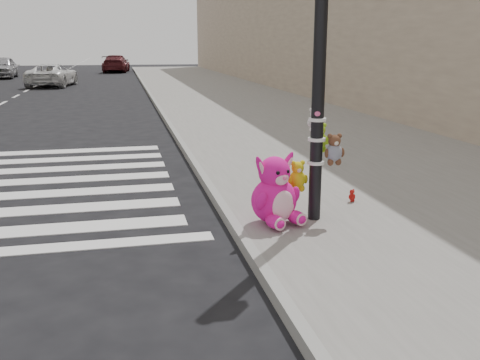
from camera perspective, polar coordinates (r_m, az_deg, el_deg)
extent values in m
plane|color=black|center=(5.07, -13.86, -13.85)|extent=(120.00, 120.00, 0.00)
cube|color=slate|center=(15.42, 5.72, 5.73)|extent=(7.00, 80.00, 0.14)
cube|color=gray|center=(14.72, -7.21, 5.28)|extent=(0.12, 80.00, 0.15)
cylinder|color=black|center=(6.73, 8.47, 12.32)|extent=(0.16, 0.16, 4.00)
cylinder|color=white|center=(6.88, 8.09, 1.87)|extent=(0.22, 0.22, 0.04)
cylinder|color=white|center=(6.82, 8.18, 4.33)|extent=(0.22, 0.22, 0.04)
cylinder|color=white|center=(6.78, 8.25, 6.41)|extent=(0.22, 0.22, 0.04)
ellipsoid|color=#ED1493|center=(6.56, 3.74, -4.70)|extent=(0.28, 0.36, 0.17)
ellipsoid|color=#ED1493|center=(6.75, 6.02, -4.20)|extent=(0.28, 0.36, 0.17)
ellipsoid|color=#ED1493|center=(6.78, 3.64, -2.18)|extent=(0.72, 0.67, 0.59)
ellipsoid|color=#F9BFD1|center=(6.63, 4.65, -2.75)|extent=(0.35, 0.22, 0.38)
sphere|color=#ED1493|center=(6.69, 3.69, 0.82)|extent=(0.51, 0.51, 0.40)
ellipsoid|color=#ED1493|center=(6.59, 2.31, 1.12)|extent=(0.29, 0.17, 0.40)
ellipsoid|color=#ED1493|center=(6.80, 4.86, 1.50)|extent=(0.29, 0.17, 0.40)
imported|color=silver|center=(32.69, -19.39, 10.52)|extent=(2.70, 4.79, 1.26)
imported|color=#4E161B|center=(47.72, -13.09, 12.00)|extent=(2.48, 5.11, 1.43)
imported|color=#AAAAAF|center=(41.83, -24.09, 10.94)|extent=(2.02, 4.56, 1.53)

